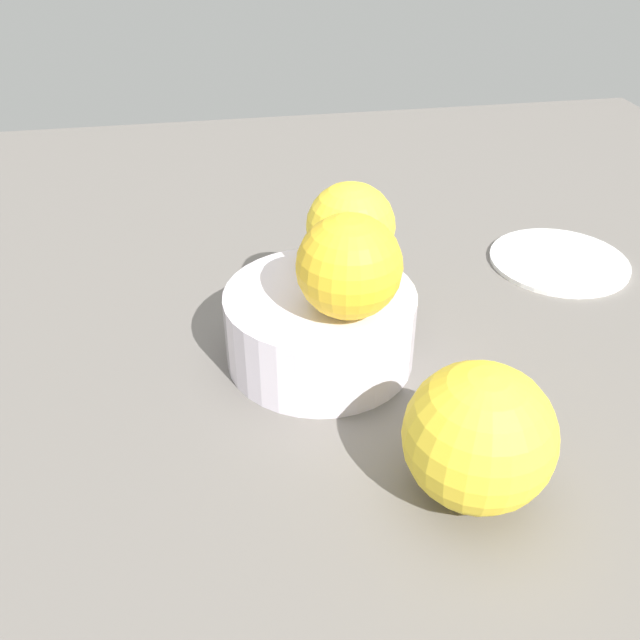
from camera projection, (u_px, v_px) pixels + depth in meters
ground_plane at (320, 368)px, 51.19cm from camera, size 110.00×110.00×2.00cm
fruit_bowl at (320, 328)px, 49.19cm from camera, size 13.31×13.31×5.42cm
orange_in_bowl_0 at (351, 227)px, 49.02cm from camera, size 6.31×6.31×6.31cm
orange_in_bowl_1 at (349, 267)px, 43.84cm from camera, size 6.80×6.80×6.80cm
orange_loose_0 at (479, 437)px, 37.78cm from camera, size 8.40×8.40×8.40cm
side_plate at (559, 259)px, 61.92cm from camera, size 12.08×12.08×0.80cm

